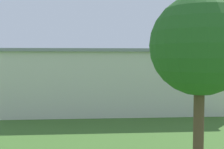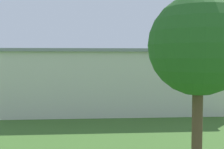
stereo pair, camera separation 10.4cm
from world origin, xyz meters
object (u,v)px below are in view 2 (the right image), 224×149
car_silver (25,91)px  person_by_parked_cars (55,88)px  tree_behind_hangar_left (199,46)px  person_crossing_taxiway (70,88)px  biplane (113,68)px  hangar (117,79)px  car_black (176,89)px

car_silver → person_by_parked_cars: 6.63m
person_by_parked_cars → tree_behind_hangar_left: (-11.30, 40.59, 6.20)m
person_crossing_taxiway → person_by_parked_cars: (2.64, 0.16, 0.04)m
biplane → person_by_parked_cars: biplane is taller
car_silver → tree_behind_hangar_left: (-15.96, 35.88, 6.25)m
hangar → person_crossing_taxiway: (7.04, -17.96, -2.93)m
biplane → person_by_parked_cars: 19.22m
car_black → person_crossing_taxiway: size_ratio=2.59×
person_crossing_taxiway → tree_behind_hangar_left: 42.13m
person_crossing_taxiway → biplane: bearing=-124.8°
hangar → person_by_parked_cars: (9.68, -17.80, -2.88)m
car_silver → person_crossing_taxiway: person_crossing_taxiway is taller
tree_behind_hangar_left → hangar: bearing=-85.9°
person_crossing_taxiway → person_by_parked_cars: person_by_parked_cars is taller
hangar → person_by_parked_cars: hangar is taller
hangar → biplane: hangar is taller
hangar → car_black: 18.14m
biplane → person_crossing_taxiway: biplane is taller
hangar → car_silver: bearing=-42.4°
car_silver → person_crossing_taxiway: bearing=-146.3°
tree_behind_hangar_left → biplane: bearing=-91.2°
hangar → person_crossing_taxiway: hangar is taller
car_silver → person_by_parked_cars: bearing=-134.7°
person_by_parked_cars → car_silver: bearing=45.3°
car_silver → tree_behind_hangar_left: tree_behind_hangar_left is taller
biplane → car_silver: biplane is taller
hangar → car_black: bearing=-132.7°
car_black → tree_behind_hangar_left: (10.52, 35.96, 6.22)m
biplane → person_crossing_taxiway: bearing=55.2°
biplane → person_crossing_taxiway: (9.81, 14.13, -3.26)m
car_black → tree_behind_hangar_left: tree_behind_hangar_left is taller
car_silver → person_crossing_taxiway: 8.78m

